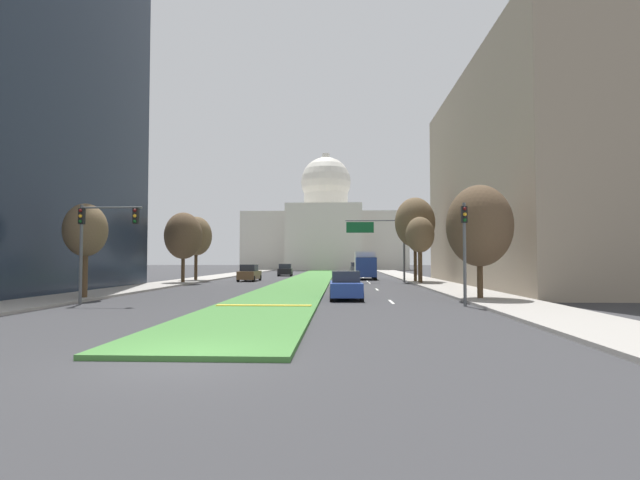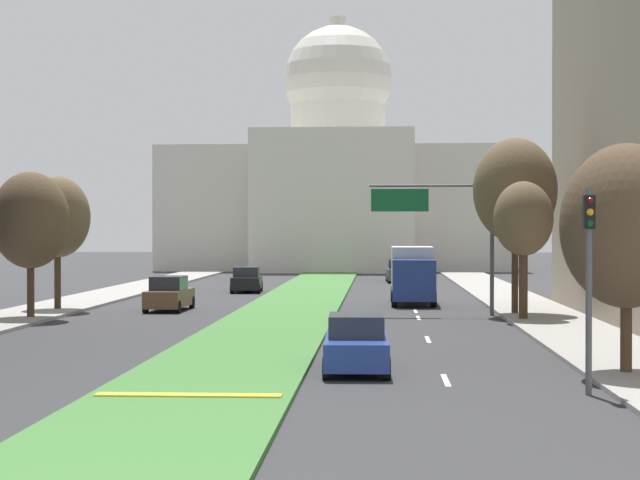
{
  "view_description": "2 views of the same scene",
  "coord_description": "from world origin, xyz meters",
  "px_view_note": "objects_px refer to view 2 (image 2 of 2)",
  "views": [
    {
      "loc": [
        3.69,
        -11.0,
        2.36
      ],
      "look_at": [
        0.62,
        58.1,
        5.1
      ],
      "focal_mm": 27.09,
      "sensor_mm": 36.0,
      "label": 1
    },
    {
      "loc": [
        4.62,
        -13.44,
        4.16
      ],
      "look_at": [
        0.18,
        65.29,
        3.4
      ],
      "focal_mm": 59.51,
      "sensor_mm": 36.0,
      "label": 2
    }
  ],
  "objects_px": {
    "street_tree_right_near": "(626,226)",
    "street_tree_left_mid": "(30,221)",
    "overhead_guide_sign": "(445,219)",
    "sedan_lead_stopped": "(356,345)",
    "street_tree_right_far": "(515,191)",
    "sedan_distant": "(247,280)",
    "box_truck_delivery": "(413,274)",
    "traffic_light_near_right": "(589,263)",
    "sedan_far_horizon": "(398,272)",
    "capitol_building": "(337,191)",
    "street_tree_right_mid": "(523,220)",
    "street_tree_left_far": "(57,217)",
    "sedan_midblock": "(169,294)"
  },
  "relations": [
    {
      "from": "capitol_building",
      "to": "sedan_midblock",
      "type": "bearing_deg",
      "value": -95.7
    },
    {
      "from": "street_tree_right_near",
      "to": "box_truck_delivery",
      "type": "bearing_deg",
      "value": 100.03
    },
    {
      "from": "street_tree_right_near",
      "to": "street_tree_left_mid",
      "type": "distance_m",
      "value": 29.03
    },
    {
      "from": "sedan_midblock",
      "to": "street_tree_right_mid",
      "type": "bearing_deg",
      "value": -17.96
    },
    {
      "from": "traffic_light_near_right",
      "to": "street_tree_right_mid",
      "type": "height_order",
      "value": "street_tree_right_mid"
    },
    {
      "from": "street_tree_right_near",
      "to": "overhead_guide_sign",
      "type": "bearing_deg",
      "value": 100.05
    },
    {
      "from": "overhead_guide_sign",
      "to": "street_tree_right_mid",
      "type": "relative_size",
      "value": 1.02
    },
    {
      "from": "street_tree_left_mid",
      "to": "sedan_distant",
      "type": "distance_m",
      "value": 23.64
    },
    {
      "from": "sedan_midblock",
      "to": "box_truck_delivery",
      "type": "xyz_separation_m",
      "value": [
        12.64,
        5.39,
        0.85
      ]
    },
    {
      "from": "traffic_light_near_right",
      "to": "street_tree_left_far",
      "type": "height_order",
      "value": "street_tree_left_far"
    },
    {
      "from": "street_tree_left_mid",
      "to": "sedan_lead_stopped",
      "type": "relative_size",
      "value": 1.5
    },
    {
      "from": "sedan_midblock",
      "to": "sedan_far_horizon",
      "type": "xyz_separation_m",
      "value": [
        12.28,
        29.99,
        0.02
      ]
    },
    {
      "from": "sedan_distant",
      "to": "street_tree_right_near",
      "type": "bearing_deg",
      "value": -68.36
    },
    {
      "from": "sedan_far_horizon",
      "to": "capitol_building",
      "type": "bearing_deg",
      "value": 100.78
    },
    {
      "from": "street_tree_left_far",
      "to": "street_tree_right_far",
      "type": "distance_m",
      "value": 22.97
    },
    {
      "from": "street_tree_right_far",
      "to": "sedan_lead_stopped",
      "type": "distance_m",
      "value": 22.21
    },
    {
      "from": "capitol_building",
      "to": "street_tree_right_mid",
      "type": "height_order",
      "value": "capitol_building"
    },
    {
      "from": "overhead_guide_sign",
      "to": "sedan_distant",
      "type": "distance_m",
      "value": 22.32
    },
    {
      "from": "sedan_far_horizon",
      "to": "box_truck_delivery",
      "type": "xyz_separation_m",
      "value": [
        0.36,
        -24.6,
        0.83
      ]
    },
    {
      "from": "street_tree_left_mid",
      "to": "sedan_far_horizon",
      "type": "bearing_deg",
      "value": 63.93
    },
    {
      "from": "box_truck_delivery",
      "to": "street_tree_left_far",
      "type": "bearing_deg",
      "value": -161.07
    },
    {
      "from": "traffic_light_near_right",
      "to": "street_tree_left_mid",
      "type": "height_order",
      "value": "street_tree_left_mid"
    },
    {
      "from": "street_tree_right_near",
      "to": "street_tree_left_mid",
      "type": "bearing_deg",
      "value": 142.52
    },
    {
      "from": "overhead_guide_sign",
      "to": "sedan_far_horizon",
      "type": "relative_size",
      "value": 1.49
    },
    {
      "from": "street_tree_right_mid",
      "to": "street_tree_right_far",
      "type": "xyz_separation_m",
      "value": [
        0.03,
        3.19,
        1.45
      ]
    },
    {
      "from": "traffic_light_near_right",
      "to": "street_tree_left_mid",
      "type": "xyz_separation_m",
      "value": [
        -21.33,
        21.08,
        1.27
      ]
    },
    {
      "from": "street_tree_right_near",
      "to": "street_tree_right_mid",
      "type": "height_order",
      "value": "street_tree_right_near"
    },
    {
      "from": "overhead_guide_sign",
      "to": "sedan_distant",
      "type": "xyz_separation_m",
      "value": [
        -12.01,
        18.41,
        -3.88
      ]
    },
    {
      "from": "capitol_building",
      "to": "street_tree_left_far",
      "type": "distance_m",
      "value": 64.05
    },
    {
      "from": "capitol_building",
      "to": "street_tree_left_mid",
      "type": "height_order",
      "value": "capitol_building"
    },
    {
      "from": "traffic_light_near_right",
      "to": "overhead_guide_sign",
      "type": "relative_size",
      "value": 0.8
    },
    {
      "from": "street_tree_right_near",
      "to": "street_tree_left_mid",
      "type": "xyz_separation_m",
      "value": [
        -23.04,
        17.66,
        0.32
      ]
    },
    {
      "from": "street_tree_left_far",
      "to": "street_tree_left_mid",
      "type": "bearing_deg",
      "value": -86.68
    },
    {
      "from": "overhead_guide_sign",
      "to": "street_tree_left_far",
      "type": "height_order",
      "value": "street_tree_left_far"
    },
    {
      "from": "overhead_guide_sign",
      "to": "sedan_lead_stopped",
      "type": "relative_size",
      "value": 1.42
    },
    {
      "from": "street_tree_right_near",
      "to": "sedan_distant",
      "type": "height_order",
      "value": "street_tree_right_near"
    },
    {
      "from": "sedan_midblock",
      "to": "capitol_building",
      "type": "bearing_deg",
      "value": 84.3
    },
    {
      "from": "traffic_light_near_right",
      "to": "sedan_far_horizon",
      "type": "height_order",
      "value": "traffic_light_near_right"
    },
    {
      "from": "overhead_guide_sign",
      "to": "box_truck_delivery",
      "type": "bearing_deg",
      "value": 99.97
    },
    {
      "from": "box_truck_delivery",
      "to": "street_tree_right_mid",
      "type": "bearing_deg",
      "value": -67.09
    },
    {
      "from": "street_tree_right_mid",
      "to": "street_tree_left_far",
      "type": "relative_size",
      "value": 0.92
    },
    {
      "from": "sedan_midblock",
      "to": "street_tree_left_far",
      "type": "bearing_deg",
      "value": -171.34
    },
    {
      "from": "street_tree_right_mid",
      "to": "sedan_distant",
      "type": "xyz_separation_m",
      "value": [
        -15.34,
        21.9,
        -3.81
      ]
    },
    {
      "from": "street_tree_right_far",
      "to": "sedan_lead_stopped",
      "type": "height_order",
      "value": "street_tree_right_far"
    },
    {
      "from": "traffic_light_near_right",
      "to": "overhead_guide_sign",
      "type": "distance_m",
      "value": 24.98
    },
    {
      "from": "street_tree_left_far",
      "to": "sedan_distant",
      "type": "bearing_deg",
      "value": 66.32
    },
    {
      "from": "street_tree_right_mid",
      "to": "street_tree_right_far",
      "type": "distance_m",
      "value": 3.51
    },
    {
      "from": "sedan_lead_stopped",
      "to": "sedan_far_horizon",
      "type": "distance_m",
      "value": 52.79
    },
    {
      "from": "overhead_guide_sign",
      "to": "street_tree_right_mid",
      "type": "height_order",
      "value": "overhead_guide_sign"
    },
    {
      "from": "street_tree_left_mid",
      "to": "sedan_midblock",
      "type": "bearing_deg",
      "value": 48.12
    }
  ]
}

